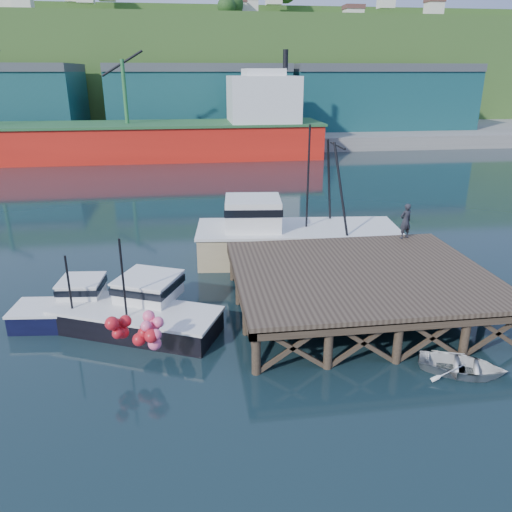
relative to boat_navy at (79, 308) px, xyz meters
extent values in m
plane|color=black|center=(7.79, -0.66, -0.73)|extent=(300.00, 300.00, 0.00)
cube|color=brown|center=(13.29, -0.66, 1.27)|extent=(12.00, 10.00, 0.25)
cube|color=#473828|center=(13.29, -5.51, 1.02)|extent=(12.00, 0.30, 0.35)
cylinder|color=#473828|center=(7.59, -5.36, 0.07)|extent=(0.36, 0.36, 2.60)
cylinder|color=#473828|center=(7.59, 4.04, 0.07)|extent=(0.36, 0.36, 2.60)
cylinder|color=#473828|center=(18.99, 4.04, 0.07)|extent=(0.36, 0.36, 2.60)
cube|color=gray|center=(7.79, 69.34, 0.27)|extent=(160.00, 40.00, 2.00)
cube|color=#17484E|center=(7.79, 64.34, 5.77)|extent=(28.00, 16.00, 9.00)
cube|color=#17484E|center=(37.79, 64.34, 5.77)|extent=(30.00, 16.00, 9.00)
cube|color=red|center=(-4.21, 47.34, 1.47)|extent=(55.00, 9.50, 4.40)
cube|color=#26592D|center=(-4.21, 47.34, 3.77)|extent=(55.50, 10.00, 0.30)
cube|color=silver|center=(15.79, 47.34, 6.77)|extent=(9.00, 9.00, 6.00)
cube|color=silver|center=(15.79, 47.34, 10.07)|extent=(5.00, 7.00, 1.20)
cylinder|color=black|center=(18.79, 47.34, 11.77)|extent=(0.70, 0.70, 2.50)
cube|color=#2D511E|center=(7.79, 99.34, 10.27)|extent=(220.00, 50.00, 22.00)
cube|color=black|center=(-0.03, -0.26, -0.29)|extent=(5.85, 2.61, 0.88)
cube|color=silver|center=(-0.03, -0.26, 0.17)|extent=(5.97, 2.67, 0.12)
cube|color=silver|center=(0.08, 0.75, 0.59)|extent=(2.02, 2.02, 0.88)
cube|color=black|center=(0.08, 0.75, 0.79)|extent=(2.14, 2.14, 0.29)
cylinder|color=black|center=(-0.08, -0.83, 1.52)|extent=(0.10, 0.10, 2.74)
cube|color=black|center=(2.71, -1.28, -0.22)|extent=(7.83, 5.49, 1.02)
cube|color=silver|center=(2.71, -1.28, 0.31)|extent=(7.98, 5.60, 0.14)
cube|color=silver|center=(3.25, -0.07, 0.80)|extent=(3.23, 3.23, 1.02)
cube|color=black|center=(3.25, -0.07, 1.03)|extent=(3.41, 3.41, 0.34)
cylinder|color=black|center=(2.41, -1.95, 2.10)|extent=(0.10, 0.10, 3.62)
sphere|color=#FF5D8C|center=(2.45, -4.45, 0.52)|extent=(0.48, 0.48, 0.48)
sphere|color=#FF5D8C|center=(3.46, -4.22, 0.74)|extent=(0.48, 0.48, 0.48)
sphere|color=red|center=(3.01, -4.79, 0.97)|extent=(0.48, 0.48, 0.48)
cube|color=tan|center=(11.82, 6.75, 0.26)|extent=(12.40, 5.36, 1.97)
cube|color=silver|center=(11.82, 6.75, 1.30)|extent=(12.64, 5.60, 0.16)
cube|color=silver|center=(9.09, 6.75, 2.23)|extent=(3.58, 3.38, 1.97)
cube|color=black|center=(9.09, 6.75, 2.66)|extent=(3.70, 3.50, 0.44)
cylinder|color=black|center=(12.37, 6.75, 4.20)|extent=(0.12, 0.12, 6.57)
imported|color=silver|center=(15.49, -6.46, -0.39)|extent=(3.95, 3.55, 0.67)
imported|color=black|center=(17.34, 3.74, 2.41)|extent=(0.84, 0.67, 2.02)
camera|label=1|loc=(5.31, -21.82, 10.31)|focal=35.00mm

